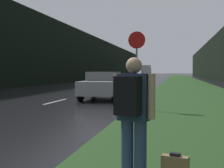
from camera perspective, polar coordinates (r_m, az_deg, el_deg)
grass_verge at (r=41.36m, az=13.21°, el=0.11°), size 6.00×240.00×0.02m
lane_stripe_c at (r=16.03m, az=-10.24°, el=-3.16°), size 0.12×3.00×0.01m
lane_stripe_d at (r=22.66m, az=-3.65°, el=-1.56°), size 0.12×3.00×0.01m
lane_stripe_e at (r=29.46m, az=-0.07°, el=-0.68°), size 0.12×3.00×0.01m
lane_stripe_f at (r=36.33m, az=2.16°, el=-0.13°), size 0.12×3.00×0.01m
treeline_far_side at (r=53.84m, az=-5.81°, el=5.01°), size 2.00×140.00×8.22m
treeline_near_side at (r=51.87m, az=19.59°, el=4.63°), size 2.00×140.00×7.56m
stop_sign at (r=12.40m, az=4.53°, el=3.99°), size 0.67×0.07×3.10m
hitchhiker_with_backpack at (r=4.11m, az=3.81°, el=-5.16°), size 0.57×0.48×1.69m
car_passing_near at (r=16.98m, az=-1.64°, el=-0.25°), size 1.96×4.05×1.51m
delivery_truck at (r=86.72m, az=6.29°, el=2.38°), size 2.41×7.46×3.28m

